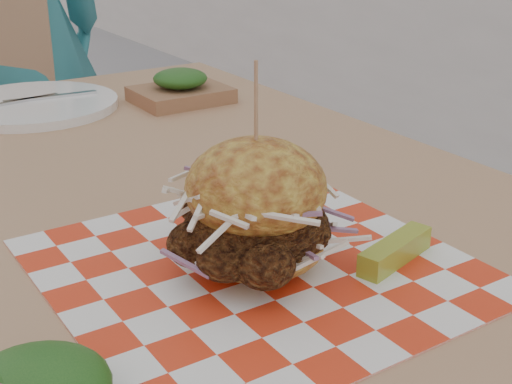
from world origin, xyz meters
The scene contains 7 objects.
diner centered at (0.08, 1.19, 0.78)m, with size 0.57×0.37×1.55m, color teal.
patio_table centered at (-0.06, 0.11, 0.67)m, with size 0.80×1.20×0.75m.
paper_liner centered at (-0.05, -0.10, 0.75)m, with size 0.36×0.36×0.00m, color red.
sandwich centered at (-0.05, -0.10, 0.80)m, with size 0.17×0.17×0.19m.
pickle_spear centered at (0.06, -0.17, 0.76)m, with size 0.10×0.02×0.02m, color #96A12E.
place_setting centered at (-0.06, 0.54, 0.76)m, with size 0.27×0.27×0.02m.
kraft_tray centered at (0.16, 0.45, 0.77)m, with size 0.15×0.12×0.06m.
Camera 1 is at (-0.37, -0.59, 1.06)m, focal length 50.00 mm.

